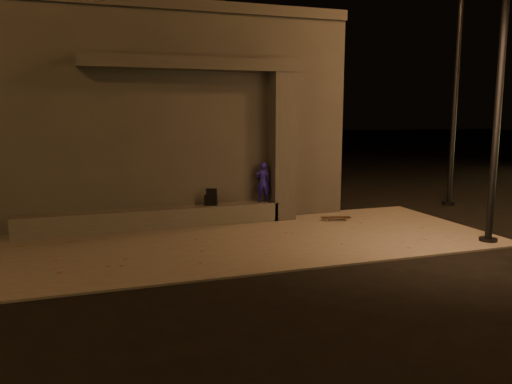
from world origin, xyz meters
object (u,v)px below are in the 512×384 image
object	(u,v)px
skateboard	(336,218)
skateboarder	(263,182)
backpack	(211,199)
street_lamp_0	(503,48)
column	(282,147)

from	to	relation	value
skateboard	skateboarder	bearing A→B (deg)	173.52
backpack	skateboard	bearing A→B (deg)	11.28
skateboard	street_lamp_0	bearing A→B (deg)	-39.47
column	street_lamp_0	size ratio (longest dim) A/B	0.52
column	skateboard	distance (m)	2.20
backpack	street_lamp_0	bearing A→B (deg)	-10.99
column	backpack	distance (m)	2.19
column	skateboard	world-z (taller)	column
column	backpack	size ratio (longest dim) A/B	8.70
backpack	skateboarder	bearing A→B (deg)	23.44
skateboarder	street_lamp_0	distance (m)	5.90
column	backpack	world-z (taller)	column
skateboard	column	bearing A→B (deg)	165.94
backpack	street_lamp_0	size ratio (longest dim) A/B	0.06
column	skateboarder	bearing A→B (deg)	180.00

